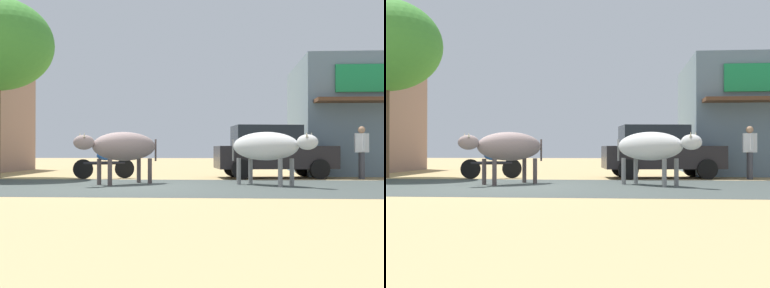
% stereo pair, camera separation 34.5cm
% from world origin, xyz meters
% --- Properties ---
extents(ground, '(80.00, 80.00, 0.00)m').
position_xyz_m(ground, '(0.00, 0.00, 0.00)').
color(ground, tan).
extents(asphalt_road, '(72.00, 5.74, 0.00)m').
position_xyz_m(asphalt_road, '(0.00, 0.00, 0.00)').
color(asphalt_road, '#3E4542').
rests_on(asphalt_road, ground).
extents(parked_hatchback_car, '(3.85, 2.24, 1.64)m').
position_xyz_m(parked_hatchback_car, '(3.90, 4.05, 0.84)').
color(parked_hatchback_car, black).
rests_on(parked_hatchback_car, ground).
extents(parked_motorcycle, '(1.75, 0.81, 1.05)m').
position_xyz_m(parked_motorcycle, '(-1.23, 3.30, 0.47)').
color(parked_motorcycle, black).
rests_on(parked_motorcycle, ground).
extents(cow_near_brown, '(2.03, 2.10, 1.34)m').
position_xyz_m(cow_near_brown, '(-0.17, 0.76, 0.96)').
color(cow_near_brown, gray).
rests_on(cow_near_brown, ground).
extents(cow_far_dark, '(2.19, 2.05, 1.33)m').
position_xyz_m(cow_far_dark, '(3.47, 0.60, 0.96)').
color(cow_far_dark, silver).
rests_on(cow_far_dark, ground).
extents(pedestrian_by_shop, '(0.43, 0.61, 1.59)m').
position_xyz_m(pedestrian_by_shop, '(6.55, 3.56, 0.93)').
color(pedestrian_by_shop, '#3F3F47').
rests_on(pedestrian_by_shop, ground).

